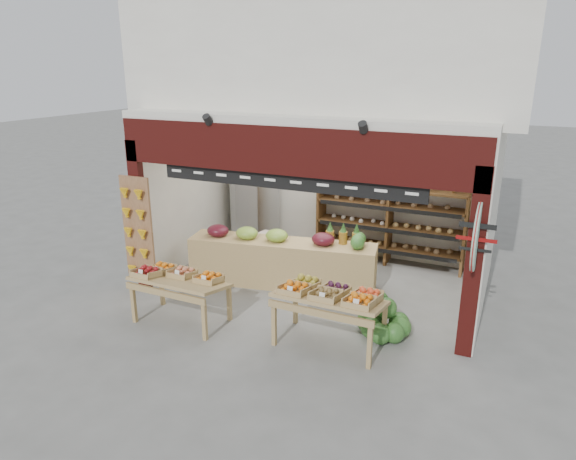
{
  "coord_description": "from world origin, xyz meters",
  "views": [
    {
      "loc": [
        3.1,
        -7.76,
        3.84
      ],
      "look_at": [
        -0.31,
        -0.2,
        1.15
      ],
      "focal_mm": 32.0,
      "sensor_mm": 36.0,
      "label": 1
    }
  ],
  "objects_px": {
    "display_table_right": "(330,295)",
    "cardboard_stack": "(278,253)",
    "mid_counter": "(281,261)",
    "watermelon_pile": "(384,321)",
    "display_table_left": "(177,278)",
    "refrigerator": "(255,202)",
    "back_shelving": "(390,207)"
  },
  "relations": [
    {
      "from": "mid_counter",
      "to": "watermelon_pile",
      "type": "height_order",
      "value": "mid_counter"
    },
    {
      "from": "back_shelving",
      "to": "cardboard_stack",
      "type": "distance_m",
      "value": 2.41
    },
    {
      "from": "display_table_right",
      "to": "display_table_left",
      "type": "bearing_deg",
      "value": -174.25
    },
    {
      "from": "display_table_right",
      "to": "watermelon_pile",
      "type": "bearing_deg",
      "value": 41.91
    },
    {
      "from": "mid_counter",
      "to": "back_shelving",
      "type": "bearing_deg",
      "value": 52.04
    },
    {
      "from": "back_shelving",
      "to": "display_table_right",
      "type": "distance_m",
      "value": 3.53
    },
    {
      "from": "refrigerator",
      "to": "watermelon_pile",
      "type": "height_order",
      "value": "refrigerator"
    },
    {
      "from": "display_table_left",
      "to": "watermelon_pile",
      "type": "bearing_deg",
      "value": 14.99
    },
    {
      "from": "cardboard_stack",
      "to": "mid_counter",
      "type": "bearing_deg",
      "value": -60.76
    },
    {
      "from": "display_table_left",
      "to": "back_shelving",
      "type": "bearing_deg",
      "value": 57.4
    },
    {
      "from": "mid_counter",
      "to": "display_table_left",
      "type": "relative_size",
      "value": 2.38
    },
    {
      "from": "refrigerator",
      "to": "mid_counter",
      "type": "distance_m",
      "value": 2.32
    },
    {
      "from": "refrigerator",
      "to": "mid_counter",
      "type": "xyz_separation_m",
      "value": [
        1.44,
        -1.74,
        -0.52
      ]
    },
    {
      "from": "back_shelving",
      "to": "display_table_left",
      "type": "distance_m",
      "value": 4.48
    },
    {
      "from": "display_table_left",
      "to": "display_table_right",
      "type": "height_order",
      "value": "display_table_right"
    },
    {
      "from": "display_table_left",
      "to": "cardboard_stack",
      "type": "bearing_deg",
      "value": 81.01
    },
    {
      "from": "refrigerator",
      "to": "cardboard_stack",
      "type": "distance_m",
      "value": 1.49
    },
    {
      "from": "refrigerator",
      "to": "watermelon_pile",
      "type": "xyz_separation_m",
      "value": [
        3.59,
        -2.77,
        -0.75
      ]
    },
    {
      "from": "cardboard_stack",
      "to": "display_table_left",
      "type": "bearing_deg",
      "value": -98.99
    },
    {
      "from": "display_table_left",
      "to": "mid_counter",
      "type": "bearing_deg",
      "value": 63.67
    },
    {
      "from": "cardboard_stack",
      "to": "display_table_right",
      "type": "xyz_separation_m",
      "value": [
        1.99,
        -2.47,
        0.53
      ]
    },
    {
      "from": "refrigerator",
      "to": "watermelon_pile",
      "type": "relative_size",
      "value": 2.38
    },
    {
      "from": "cardboard_stack",
      "to": "mid_counter",
      "type": "height_order",
      "value": "mid_counter"
    },
    {
      "from": "back_shelving",
      "to": "cardboard_stack",
      "type": "relative_size",
      "value": 2.9
    },
    {
      "from": "display_table_right",
      "to": "watermelon_pile",
      "type": "xyz_separation_m",
      "value": [
        0.64,
        0.58,
        -0.54
      ]
    },
    {
      "from": "back_shelving",
      "to": "display_table_right",
      "type": "height_order",
      "value": "back_shelving"
    },
    {
      "from": "cardboard_stack",
      "to": "mid_counter",
      "type": "relative_size",
      "value": 0.3
    },
    {
      "from": "cardboard_stack",
      "to": "display_table_right",
      "type": "distance_m",
      "value": 3.22
    },
    {
      "from": "mid_counter",
      "to": "display_table_left",
      "type": "xyz_separation_m",
      "value": [
        -0.92,
        -1.85,
        0.24
      ]
    },
    {
      "from": "display_table_right",
      "to": "refrigerator",
      "type": "bearing_deg",
      "value": 131.42
    },
    {
      "from": "display_table_right",
      "to": "cardboard_stack",
      "type": "bearing_deg",
      "value": 128.87
    },
    {
      "from": "back_shelving",
      "to": "display_table_left",
      "type": "relative_size",
      "value": 2.05
    }
  ]
}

